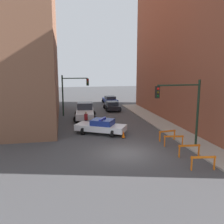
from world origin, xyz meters
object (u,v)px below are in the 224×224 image
(traffic_light_far, at_px, (71,89))
(pedestrian_crossing, at_px, (86,119))
(traffic_cone, at_px, (123,134))
(barrier_corner, at_px, (167,134))
(parked_car_mid, at_px, (110,100))
(police_car, at_px, (101,126))
(white_truck, at_px, (85,112))
(barrier_back, at_px, (174,139))
(barrier_mid, at_px, (189,149))
(barrier_front, at_px, (203,161))
(parked_car_near, at_px, (112,106))
(traffic_light_near, at_px, (184,103))

(traffic_light_far, xyz_separation_m, pedestrian_crossing, (1.19, -6.77, -2.54))
(traffic_light_far, bearing_deg, traffic_cone, -70.09)
(traffic_light_far, bearing_deg, barrier_corner, -59.31)
(parked_car_mid, bearing_deg, police_car, -106.56)
(white_truck, height_order, barrier_back, white_truck)
(parked_car_mid, xyz_separation_m, barrier_mid, (0.72, -25.93, -0.06))
(white_truck, distance_m, traffic_cone, 9.17)
(barrier_front, distance_m, barrier_mid, 2.27)
(police_car, bearing_deg, barrier_back, -104.54)
(barrier_back, xyz_separation_m, barrier_corner, (0.16, 1.59, 0.00))
(parked_car_near, relative_size, pedestrian_crossing, 2.63)
(barrier_front, xyz_separation_m, barrier_corner, (0.37, 6.23, 0.00))
(traffic_light_far, height_order, barrier_back, traffic_light_far)
(white_truck, xyz_separation_m, pedestrian_crossing, (-0.28, -4.26, -0.04))
(parked_car_near, height_order, barrier_mid, parked_car_near)
(parked_car_near, distance_m, barrier_corner, 15.71)
(traffic_light_near, distance_m, barrier_front, 5.28)
(traffic_light_far, distance_m, barrier_corner, 15.13)
(traffic_light_far, bearing_deg, traffic_light_near, -61.34)
(traffic_light_near, distance_m, white_truck, 14.08)
(traffic_light_near, distance_m, police_car, 8.20)
(parked_car_mid, distance_m, barrier_mid, 25.94)
(white_truck, height_order, parked_car_mid, white_truck)
(traffic_light_near, height_order, traffic_cone, traffic_light_near)
(police_car, bearing_deg, traffic_light_near, -103.13)
(white_truck, height_order, traffic_cone, white_truck)
(traffic_light_near, height_order, traffic_light_far, traffic_light_near)
(pedestrian_crossing, relative_size, barrier_corner, 1.04)
(barrier_front, bearing_deg, traffic_cone, 112.03)
(barrier_back, height_order, barrier_corner, same)
(parked_car_near, distance_m, barrier_back, 17.28)
(parked_car_near, distance_m, traffic_cone, 14.22)
(parked_car_mid, relative_size, barrier_back, 2.77)
(white_truck, relative_size, parked_car_mid, 1.27)
(barrier_mid, bearing_deg, police_car, 125.19)
(barrier_corner, bearing_deg, traffic_light_near, -76.98)
(police_car, xyz_separation_m, parked_car_near, (3.50, 12.30, -0.05))
(traffic_light_far, relative_size, barrier_mid, 3.25)
(police_car, relative_size, barrier_back, 3.16)
(traffic_light_far, bearing_deg, barrier_front, -69.21)
(parked_car_near, distance_m, barrier_front, 21.89)
(traffic_light_far, distance_m, traffic_cone, 12.39)
(police_car, distance_m, parked_car_near, 12.79)
(traffic_light_far, relative_size, police_car, 1.04)
(traffic_light_near, distance_m, barrier_mid, 3.62)
(traffic_cone, bearing_deg, traffic_light_near, -40.88)
(parked_car_mid, xyz_separation_m, barrier_back, (0.66, -23.54, -0.06))
(traffic_light_far, distance_m, parked_car_near, 7.05)
(traffic_light_near, xyz_separation_m, traffic_cone, (-3.95, 3.42, -3.21))
(traffic_light_far, height_order, barrier_front, traffic_light_far)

